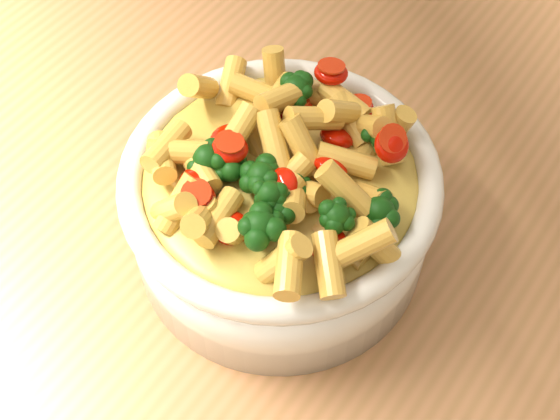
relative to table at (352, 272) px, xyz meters
The scene contains 3 objects.
table is the anchor object (origin of this frame).
serving_bowl 0.17m from the table, 115.66° to the right, with size 0.23×0.23×0.10m.
pasta_salad 0.22m from the table, 115.66° to the right, with size 0.18×0.18×0.04m.
Camera 1 is at (0.16, -0.34, 1.41)m, focal length 50.00 mm.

